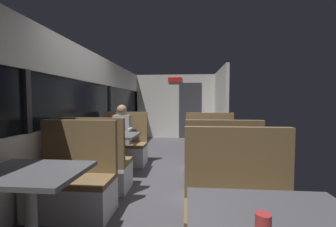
{
  "coord_description": "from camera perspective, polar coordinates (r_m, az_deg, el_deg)",
  "views": [
    {
      "loc": [
        0.44,
        -3.82,
        1.33
      ],
      "look_at": [
        -0.16,
        3.11,
        0.95
      ],
      "focal_mm": 23.47,
      "sensor_mm": 36.0,
      "label": 1
    }
  ],
  "objects": [
    {
      "name": "seated_passenger",
      "position": [
        4.7,
        -11.69,
        -6.61
      ],
      "size": [
        0.47,
        0.55,
        1.26
      ],
      "color": "#26262D",
      "rests_on": "ground_plane"
    },
    {
      "name": "dining_table_rear_aisle",
      "position": [
        3.7,
        12.05,
        -7.64
      ],
      "size": [
        0.9,
        0.7,
        0.74
      ],
      "color": "#9E9EA3",
      "rests_on": "ground_plane"
    },
    {
      "name": "bench_mid_window_facing_end",
      "position": [
        3.53,
        -18.01,
        -13.47
      ],
      "size": [
        0.95,
        0.5,
        1.1
      ],
      "color": "silver",
      "rests_on": "ground_plane"
    },
    {
      "name": "dining_table_mid_window",
      "position": [
        4.09,
        -14.24,
        -6.63
      ],
      "size": [
        0.9,
        0.7,
        0.74
      ],
      "color": "#9E9EA3",
      "rests_on": "ground_plane"
    },
    {
      "name": "coffee_cup_primary",
      "position": [
        1.17,
        23.49,
        -24.73
      ],
      "size": [
        0.07,
        0.07,
        0.09
      ],
      "color": "#B23333",
      "rests_on": "dining_table_front_aisle"
    },
    {
      "name": "bench_near_window_facing_entry",
      "position": [
        2.95,
        -23.42,
        -16.95
      ],
      "size": [
        0.95,
        0.5,
        1.1
      ],
      "color": "silver",
      "rests_on": "ground_plane"
    },
    {
      "name": "bench_rear_aisle_facing_entry",
      "position": [
        4.44,
        10.88,
        -9.91
      ],
      "size": [
        0.95,
        0.5,
        1.1
      ],
      "color": "silver",
      "rests_on": "ground_plane"
    },
    {
      "name": "bench_mid_window_facing_entry",
      "position": [
        4.81,
        -11.41,
        -8.92
      ],
      "size": [
        0.95,
        0.5,
        1.1
      ],
      "color": "silver",
      "rests_on": "ground_plane"
    },
    {
      "name": "ground_plane",
      "position": [
        4.07,
        -1.57,
        -16.05
      ],
      "size": [
        3.3,
        9.2,
        0.02
      ],
      "primitive_type": "cube",
      "color": "#423F44"
    },
    {
      "name": "carriage_window_panel_left",
      "position": [
        4.27,
        -21.35,
        -0.02
      ],
      "size": [
        0.09,
        8.48,
        2.3
      ],
      "color": "beige",
      "rests_on": "ground_plane"
    },
    {
      "name": "carriage_end_bulkhead",
      "position": [
        8.02,
        2.26,
        1.78
      ],
      "size": [
        2.9,
        0.11,
        2.3
      ],
      "color": "beige",
      "rests_on": "ground_plane"
    },
    {
      "name": "carriage_aisle_panel_right",
      "position": [
        6.89,
        13.41,
        1.58
      ],
      "size": [
        0.08,
        2.4,
        2.3
      ],
      "primitive_type": "cube",
      "color": "beige",
      "rests_on": "ground_plane"
    },
    {
      "name": "dining_table_near_window",
      "position": [
        2.29,
        -32.23,
        -14.82
      ],
      "size": [
        0.9,
        0.7,
        0.74
      ],
      "color": "#9E9EA3",
      "rests_on": "ground_plane"
    },
    {
      "name": "bench_front_aisle_facing_entry",
      "position": [
        2.13,
        18.44,
        -24.97
      ],
      "size": [
        0.95,
        0.5,
        1.1
      ],
      "color": "silver",
      "rests_on": "ground_plane"
    },
    {
      "name": "bench_rear_aisle_facing_end",
      "position": [
        3.11,
        13.63,
        -15.7
      ],
      "size": [
        0.95,
        0.5,
        1.1
      ],
      "color": "silver",
      "rests_on": "ground_plane"
    }
  ]
}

